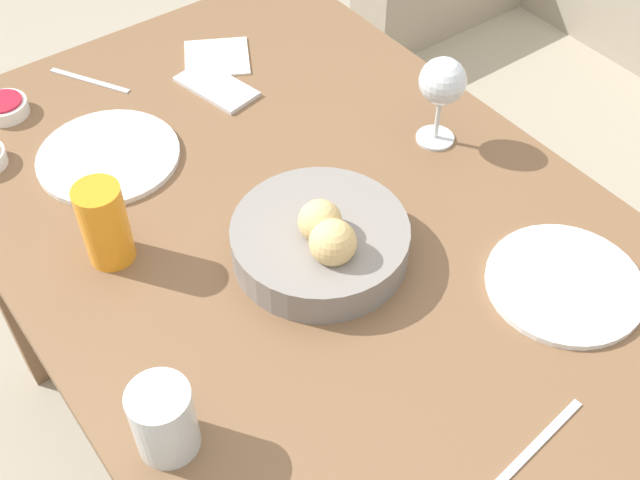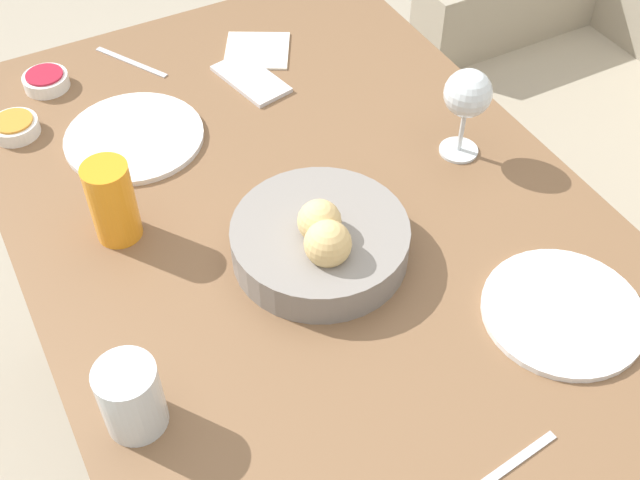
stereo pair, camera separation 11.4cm
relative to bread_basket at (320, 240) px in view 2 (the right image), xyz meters
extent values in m
cube|color=brown|center=(0.07, 0.02, -0.05)|extent=(1.56, 0.84, 0.03)
cube|color=brown|center=(-0.65, -0.35, -0.44)|extent=(0.06, 0.06, 0.74)
cube|color=brown|center=(-0.65, 0.39, -0.44)|extent=(0.06, 0.06, 0.74)
cube|color=#9E937F|center=(-0.73, 1.04, -0.49)|extent=(0.14, 0.70, 0.64)
cylinder|color=gray|center=(0.00, 0.00, -0.01)|extent=(0.26, 0.26, 0.05)
sphere|color=#DBB775|center=(0.00, 0.00, 0.04)|extent=(0.06, 0.06, 0.06)
sphere|color=#DBB775|center=(0.04, -0.01, 0.04)|extent=(0.07, 0.07, 0.07)
cylinder|color=white|center=(-0.38, -0.15, -0.03)|extent=(0.23, 0.23, 0.01)
cylinder|color=white|center=(0.25, 0.24, -0.03)|extent=(0.22, 0.22, 0.01)
cylinder|color=orange|center=(-0.18, -0.24, 0.03)|extent=(0.07, 0.07, 0.13)
cylinder|color=silver|center=(0.13, -0.32, 0.02)|extent=(0.08, 0.08, 0.10)
cylinder|color=silver|center=(-0.10, 0.31, -0.03)|extent=(0.06, 0.06, 0.00)
cylinder|color=silver|center=(-0.10, 0.31, 0.01)|extent=(0.01, 0.01, 0.07)
sphere|color=silver|center=(-0.10, 0.31, 0.08)|extent=(0.08, 0.08, 0.08)
cylinder|color=white|center=(-0.59, -0.24, -0.02)|extent=(0.08, 0.08, 0.02)
cylinder|color=#A3192D|center=(-0.59, -0.24, -0.01)|extent=(0.07, 0.07, 0.00)
cylinder|color=white|center=(-0.48, -0.32, -0.02)|extent=(0.08, 0.08, 0.02)
cylinder|color=#C67F28|center=(-0.48, -0.32, -0.01)|extent=(0.07, 0.07, 0.00)
cube|color=#B7B7BC|center=(-0.59, -0.08, -0.03)|extent=(0.15, 0.09, 0.00)
cube|color=#B7B7BC|center=(0.40, 0.03, -0.03)|extent=(0.03, 0.17, 0.00)
cube|color=silver|center=(-0.51, 0.14, -0.03)|extent=(0.16, 0.16, 0.00)
cube|color=silver|center=(-0.43, 0.09, -0.03)|extent=(0.16, 0.10, 0.01)
camera|label=1|loc=(0.62, -0.46, 0.84)|focal=45.00mm
camera|label=2|loc=(0.68, -0.36, 0.84)|focal=45.00mm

